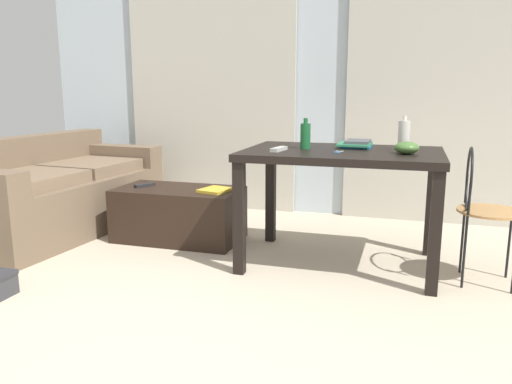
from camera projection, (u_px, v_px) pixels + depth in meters
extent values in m
plane|color=beige|center=(266.00, 280.00, 3.24)|extent=(7.31, 7.31, 0.00)
cube|color=silver|center=(323.00, 80.00, 4.78)|extent=(5.76, 0.10, 2.56)
cube|color=beige|center=(211.00, 95.00, 5.05)|extent=(1.73, 0.03, 2.29)
cube|color=beige|center=(446.00, 95.00, 4.41)|extent=(1.73, 0.03, 2.29)
cube|color=brown|center=(60.00, 205.00, 4.32)|extent=(1.05, 1.91, 0.46)
cube|color=brown|center=(24.00, 156.00, 4.37)|extent=(0.35, 1.85, 0.34)
cube|color=brown|center=(117.00, 155.00, 5.01)|extent=(0.92, 0.27, 0.20)
cube|color=#7D664F|center=(90.00, 167.00, 4.58)|extent=(0.72, 0.74, 0.10)
cube|color=#7D664F|center=(28.00, 180.00, 3.92)|extent=(0.72, 0.74, 0.10)
cube|color=black|center=(179.00, 214.00, 4.07)|extent=(0.98, 0.53, 0.42)
cube|color=black|center=(342.00, 154.00, 3.39)|extent=(1.30, 0.87, 0.05)
cube|color=black|center=(239.00, 219.00, 3.28)|extent=(0.07, 0.07, 0.75)
cube|color=black|center=(435.00, 234.00, 2.94)|extent=(0.07, 0.07, 0.75)
cube|color=black|center=(271.00, 195.00, 4.01)|extent=(0.07, 0.07, 0.75)
cube|color=black|center=(431.00, 205.00, 3.66)|extent=(0.07, 0.07, 0.75)
cylinder|color=#B7844C|center=(491.00, 211.00, 3.11)|extent=(0.40, 0.40, 0.02)
cylinder|color=black|center=(509.00, 244.00, 3.24)|extent=(0.02, 0.02, 0.45)
cylinder|color=black|center=(464.00, 252.00, 3.07)|extent=(0.02, 0.02, 0.45)
cylinder|color=black|center=(462.00, 240.00, 3.33)|extent=(0.02, 0.02, 0.45)
torus|color=black|center=(469.00, 178.00, 3.11)|extent=(0.03, 0.39, 0.39)
cylinder|color=black|center=(469.00, 199.00, 2.97)|extent=(0.02, 0.02, 0.19)
cylinder|color=black|center=(466.00, 189.00, 3.29)|extent=(0.02, 0.02, 0.19)
cylinder|color=#195B2D|center=(305.00, 136.00, 3.46)|extent=(0.07, 0.07, 0.17)
cylinder|color=#195B2D|center=(306.00, 121.00, 3.44)|extent=(0.03, 0.03, 0.04)
cylinder|color=beige|center=(404.00, 136.00, 3.34)|extent=(0.08, 0.08, 0.20)
cylinder|color=beige|center=(405.00, 118.00, 3.32)|extent=(0.03, 0.03, 0.03)
ellipsoid|color=#477033|center=(407.00, 148.00, 3.19)|extent=(0.15, 0.15, 0.08)
cube|color=#1E668C|center=(357.00, 146.00, 3.56)|extent=(0.20, 0.26, 0.02)
cube|color=#2D7F56|center=(355.00, 144.00, 3.55)|extent=(0.23, 0.30, 0.01)
cube|color=#4C4C51|center=(358.00, 141.00, 3.55)|extent=(0.17, 0.24, 0.02)
cube|color=#B7B7B2|center=(279.00, 149.00, 3.35)|extent=(0.08, 0.19, 0.02)
cube|color=#9EA0A5|center=(337.00, 151.00, 3.31)|extent=(0.02, 0.07, 0.00)
torus|color=#3372B2|center=(338.00, 152.00, 3.26)|extent=(0.03, 0.03, 0.00)
cube|color=#9EA0A5|center=(340.00, 151.00, 3.30)|extent=(0.04, 0.07, 0.00)
torus|color=#3372B2|center=(336.00, 152.00, 3.26)|extent=(0.03, 0.03, 0.00)
cube|color=#232326|center=(145.00, 185.00, 4.11)|extent=(0.13, 0.17, 0.02)
cube|color=gold|center=(215.00, 190.00, 3.91)|extent=(0.25, 0.28, 0.02)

